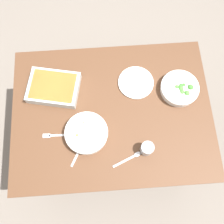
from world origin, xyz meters
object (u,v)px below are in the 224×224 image
object	(u,v)px
stew_bowl	(86,133)
drink_cup	(147,149)
baking_dish	(54,88)
spoon_by_broccoli	(173,85)
spoon_spare	(131,158)
fork_on_table	(56,135)
broccoli_bowl	(180,88)
spoon_by_stew	(80,148)
side_plate	(136,83)

from	to	relation	value
stew_bowl	drink_cup	world-z (taller)	drink_cup
baking_dish	spoon_by_broccoli	size ratio (longest dim) A/B	2.22
stew_bowl	spoon_spare	world-z (taller)	stew_bowl
baking_dish	spoon_spare	distance (m)	0.62
spoon_by_broccoli	fork_on_table	xyz separation A→B (m)	(-0.73, -0.27, -0.00)
drink_cup	fork_on_table	distance (m)	0.53
broccoli_bowl	baking_dish	bearing A→B (deg)	175.76
baking_dish	broccoli_bowl	bearing A→B (deg)	-4.24
drink_cup	broccoli_bowl	bearing A→B (deg)	55.71
spoon_by_stew	spoon_spare	world-z (taller)	same
spoon_spare	broccoli_bowl	bearing A→B (deg)	49.77
spoon_by_broccoli	broccoli_bowl	bearing A→B (deg)	-52.98
drink_cup	fork_on_table	bearing A→B (deg)	166.89
fork_on_table	side_plate	bearing A→B (deg)	31.10
stew_bowl	spoon_spare	size ratio (longest dim) A/B	1.48
broccoli_bowl	fork_on_table	size ratio (longest dim) A/B	1.31
drink_cup	fork_on_table	world-z (taller)	drink_cup
broccoli_bowl	spoon_spare	xyz separation A→B (m)	(-0.33, -0.39, -0.03)
spoon_by_broccoli	fork_on_table	distance (m)	0.78
stew_bowl	drink_cup	bearing A→B (deg)	-18.94
drink_cup	spoon_spare	distance (m)	0.10
drink_cup	side_plate	distance (m)	0.42
spoon_by_stew	spoon_spare	size ratio (longest dim) A/B	0.97
broccoli_bowl	side_plate	size ratio (longest dim) A/B	1.06
stew_bowl	spoon_by_broccoli	distance (m)	0.61
broccoli_bowl	spoon_spare	bearing A→B (deg)	-130.23
drink_cup	spoon_by_broccoli	size ratio (longest dim) A/B	0.56
baking_dish	drink_cup	world-z (taller)	drink_cup
baking_dish	side_plate	distance (m)	0.51
broccoli_bowl	drink_cup	world-z (taller)	drink_cup
broccoli_bowl	baking_dish	distance (m)	0.76
side_plate	spoon_by_broccoli	xyz separation A→B (m)	(0.23, -0.03, -0.00)
broccoli_bowl	spoon_by_stew	distance (m)	0.70
drink_cup	spoon_by_stew	xyz separation A→B (m)	(-0.38, 0.03, -0.03)
side_plate	spoon_by_broccoli	world-z (taller)	side_plate
broccoli_bowl	side_plate	xyz separation A→B (m)	(-0.26, 0.07, -0.02)
baking_dish	drink_cup	distance (m)	0.66
side_plate	spoon_by_broccoli	distance (m)	0.23
drink_cup	spoon_spare	xyz separation A→B (m)	(-0.09, -0.04, -0.03)
broccoli_bowl	spoon_by_broccoli	world-z (taller)	broccoli_bowl
spoon_by_stew	stew_bowl	bearing A→B (deg)	62.46
stew_bowl	broccoli_bowl	distance (m)	0.62
spoon_by_broccoli	spoon_spare	bearing A→B (deg)	-125.51
drink_cup	spoon_spare	world-z (taller)	drink_cup
fork_on_table	spoon_by_broccoli	bearing A→B (deg)	20.25
drink_cup	spoon_by_broccoli	xyz separation A→B (m)	(0.21, 0.39, -0.03)
drink_cup	stew_bowl	bearing A→B (deg)	161.06
baking_dish	side_plate	xyz separation A→B (m)	(0.50, 0.01, -0.03)
drink_cup	spoon_by_stew	bearing A→B (deg)	174.73
broccoli_bowl	side_plate	world-z (taller)	broccoli_bowl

